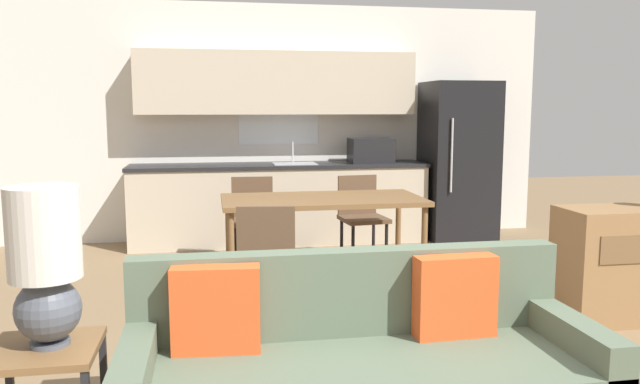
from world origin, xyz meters
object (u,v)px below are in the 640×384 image
object	(u,v)px
table_lamp	(45,262)
dining_chair_near_left	(267,255)
refrigerator	(458,161)
dining_chair_far_left	(253,216)
couch	(360,368)
dining_chair_far_right	(361,214)
credenza	(634,263)
dining_table	(322,205)

from	to	relation	value
table_lamp	dining_chair_near_left	size ratio (longest dim) A/B	0.78
refrigerator	dining_chair_far_left	world-z (taller)	refrigerator
couch	dining_chair_far_left	bearing A→B (deg)	94.73
couch	dining_chair_far_right	distance (m)	3.31
dining_chair_near_left	credenza	bearing A→B (deg)	178.60
dining_chair_far_left	dining_chair_near_left	world-z (taller)	same
dining_table	dining_chair_near_left	world-z (taller)	dining_chair_near_left
table_lamp	dining_chair_near_left	world-z (taller)	table_lamp
dining_table	table_lamp	bearing A→B (deg)	-122.98
table_lamp	dining_chair_far_right	world-z (taller)	table_lamp
dining_chair_near_left	dining_chair_far_right	size ratio (longest dim) A/B	1.00
dining_chair_far_right	dining_chair_far_left	bearing A→B (deg)	171.23
credenza	dining_chair_near_left	xyz separation A→B (m)	(-2.62, 0.38, 0.08)
credenza	dining_chair_near_left	world-z (taller)	dining_chair_near_left
refrigerator	dining_chair_far_right	size ratio (longest dim) A/B	2.12
dining_chair_far_left	dining_chair_near_left	distance (m)	1.61
couch	dining_chair_far_left	world-z (taller)	dining_chair_far_left
dining_table	dining_chair_far_right	xyz separation A→B (m)	(0.53, 0.77, -0.22)
table_lamp	dining_chair_far_left	bearing A→B (deg)	72.00
refrigerator	table_lamp	xyz separation A→B (m)	(-3.54, -4.24, -0.02)
couch	credenza	world-z (taller)	couch
dining_chair_near_left	couch	bearing A→B (deg)	106.59
couch	dining_chair_far_right	world-z (taller)	dining_chair_far_right
refrigerator	dining_chair_far_right	world-z (taller)	refrigerator
dining_chair_far_left	dining_chair_far_right	world-z (taller)	same
table_lamp	dining_chair_far_left	distance (m)	3.47
couch	table_lamp	size ratio (longest dim) A/B	3.18
dining_chair_far_left	credenza	bearing A→B (deg)	-34.33
table_lamp	credenza	xyz separation A→B (m)	(3.68, 1.28, -0.48)
dining_table	dining_chair_near_left	xyz separation A→B (m)	(-0.55, -0.80, -0.22)
couch	dining_chair_near_left	distance (m)	1.67
couch	dining_table	bearing A→B (deg)	83.82
couch	table_lamp	world-z (taller)	table_lamp
credenza	dining_chair_near_left	size ratio (longest dim) A/B	1.28
refrigerator	table_lamp	distance (m)	5.53
dining_chair_far_right	credenza	bearing A→B (deg)	-57.93
credenza	dining_chair_far_right	xyz separation A→B (m)	(-1.55, 1.95, 0.08)
dining_table	dining_chair_far_right	bearing A→B (deg)	55.43
dining_chair_near_left	dining_chair_far_right	bearing A→B (deg)	-117.56
couch	table_lamp	xyz separation A→B (m)	(-1.33, -0.02, 0.56)
dining_table	refrigerator	bearing A→B (deg)	42.58
refrigerator	dining_chair_far_right	distance (m)	1.79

